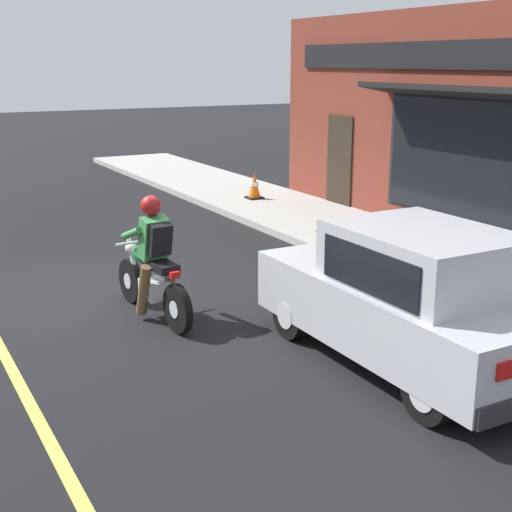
% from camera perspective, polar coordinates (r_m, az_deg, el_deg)
% --- Properties ---
extents(ground_plane, '(80.00, 80.00, 0.00)m').
position_cam_1_polar(ground_plane, '(10.36, -11.02, -3.22)').
color(ground_plane, black).
extents(sidewalk_curb, '(2.60, 22.00, 0.14)m').
position_cam_1_polar(sidewalk_curb, '(15.08, 3.87, 3.14)').
color(sidewalk_curb, '#ADAAA3').
rests_on(sidewalk_curb, ground).
extents(storefront_building, '(1.25, 9.62, 4.20)m').
position_cam_1_polar(storefront_building, '(14.05, 14.12, 10.23)').
color(storefront_building, maroon).
rests_on(storefront_building, ground).
extents(motorcycle_with_rider, '(0.59, 2.02, 1.62)m').
position_cam_1_polar(motorcycle_with_rider, '(9.28, -8.26, -0.90)').
color(motorcycle_with_rider, black).
rests_on(motorcycle_with_rider, ground).
extents(car_hatchback, '(1.66, 3.79, 1.57)m').
position_cam_1_polar(car_hatchback, '(7.91, 12.20, -3.30)').
color(car_hatchback, black).
rests_on(car_hatchback, ground).
extents(traffic_cone, '(0.36, 0.36, 0.60)m').
position_cam_1_polar(traffic_cone, '(16.67, -0.13, 5.61)').
color(traffic_cone, black).
rests_on(traffic_cone, sidewalk_curb).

